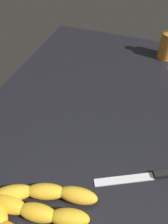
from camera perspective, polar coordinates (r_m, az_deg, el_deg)
The scene contains 3 objects.
ground_plane at distance 64.53cm, azimuth 4.26°, elevation -2.85°, with size 97.87×67.26×3.87cm, color black.
banana_bunch at distance 48.43cm, azimuth -15.17°, elevation -23.90°, with size 23.91×21.86×3.54cm.
butter_knife at distance 53.95cm, azimuth 15.54°, elevation -14.93°, with size 10.60×18.61×1.20cm.
Camera 1 is at (-42.21, -10.06, 45.83)cm, focal length 37.14 mm.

